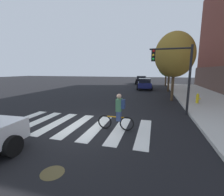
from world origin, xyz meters
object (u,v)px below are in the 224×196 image
Objects in this scene: manhole_cover at (53,173)px; sedan_far at (142,80)px; traffic_light_near at (175,68)px; street_tree_far at (167,59)px; sedan_mid at (144,84)px; fire_hydrant at (197,98)px; street_tree_mid at (170,63)px; street_tree_near at (175,55)px; cyclist at (118,112)px.

sedan_far is at bearing 90.10° from manhole_cover.
traffic_light_near is at bearing 62.19° from manhole_cover.
sedan_far is 6.81m from street_tree_far.
sedan_mid is at bearing 101.57° from traffic_light_near.
traffic_light_near is (3.70, 7.02, 2.86)m from manhole_cover.
sedan_far is at bearing 107.70° from fire_hydrant.
street_tree_far is at bearing 58.76° from sedan_mid.
sedan_mid is 6.02× the size of fire_hydrant.
traffic_light_near is 0.78× the size of street_tree_mid.
sedan_mid is 1.12× the size of traffic_light_near.
street_tree_far is at bearing 95.82° from fire_hydrant.
fire_hydrant is (5.86, 10.25, 0.53)m from manhole_cover.
street_tree_near is at bearing -91.01° from street_tree_far.
street_tree_mid reaches higher than sedan_mid.
cyclist is (1.05, -25.33, -0.00)m from sedan_far.
street_tree_near reaches higher than fire_hydrant.
traffic_light_near is 0.70× the size of street_tree_near.
cyclist is 9.33m from street_tree_near.
traffic_light_near is at bearing -78.43° from sedan_mid.
traffic_light_near reaches higher than fire_hydrant.
street_tree_mid is at bearing 77.54° from cyclist.
manhole_cover is 12.99m from street_tree_near.
manhole_cover is 0.12× the size of street_tree_mid.
street_tree_mid is (3.19, -1.66, 2.81)m from sedan_mid.
street_tree_mid is at bearing 76.83° from manhole_cover.
street_tree_near is at bearing 69.32° from cyclist.
street_tree_far is (0.24, 13.61, 0.64)m from street_tree_near.
sedan_mid is 2.75× the size of cyclist.
sedan_far reaches higher than manhole_cover.
street_tree_mid is at bearing -67.78° from sedan_far.
manhole_cover is at bearing -109.37° from street_tree_near.
traffic_light_near is (2.70, 3.57, 2.02)m from cyclist.
traffic_light_near is at bearing -80.21° from sedan_far.
manhole_cover is 19.93m from sedan_mid.
fire_hydrant is at bearing -38.36° from street_tree_near.
sedan_far is at bearing 112.22° from street_tree_mid.
street_tree_near is 0.86× the size of street_tree_far.
street_tree_mid is 0.77× the size of street_tree_far.
fire_hydrant is 8.70m from street_tree_mid.
sedan_far is 11.74m from street_tree_mid.
street_tree_far reaches higher than traffic_light_near.
sedan_mid is 16.43m from cyclist.
manhole_cover is 0.09× the size of street_tree_far.
street_tree_far is (4.38, -3.52, 3.85)m from sedan_far.
street_tree_far is at bearing -38.79° from sedan_far.
traffic_light_near is 18.34m from street_tree_far.
traffic_light_near reaches higher than sedan_mid.
fire_hydrant is at bearing 56.19° from traffic_light_near.
street_tree_mid reaches higher than traffic_light_near.
cyclist is at bearing -110.68° from street_tree_near.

